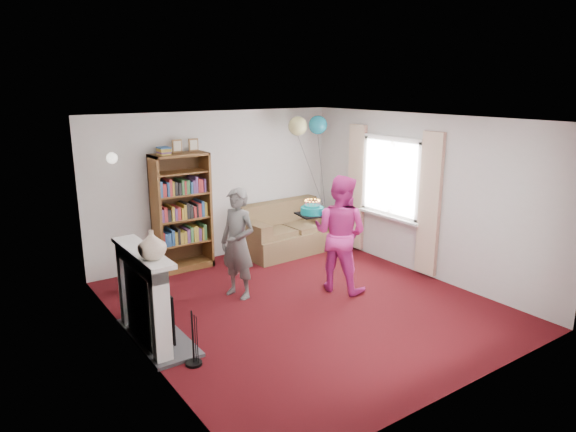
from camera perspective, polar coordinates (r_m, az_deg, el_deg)
ground at (r=7.13m, az=1.77°, el=-9.77°), size 5.00×5.00×0.00m
wall_back at (r=8.81m, az=-7.94°, el=3.36°), size 4.50×0.02×2.50m
wall_left at (r=5.71m, az=-16.70°, el=-3.22°), size 0.02×5.00×2.50m
wall_right at (r=8.23m, az=14.60°, el=2.25°), size 0.02×5.00×2.50m
ceiling at (r=6.52m, az=1.94°, el=10.75°), size 4.50×5.00×0.01m
fireplace at (r=6.19m, az=-15.25°, el=-9.04°), size 0.55×1.80×1.12m
window_bay at (r=8.59m, az=11.32°, el=2.62°), size 0.14×2.02×2.20m
wall_sconce at (r=7.94m, az=-18.99°, el=6.12°), size 0.16×0.23×0.16m
bookcase at (r=8.38m, az=-11.81°, el=0.34°), size 0.89×0.42×2.09m
sofa at (r=9.21m, az=-0.30°, el=-1.91°), size 1.65×0.87×0.87m
wicker_basket at (r=7.76m, az=-16.65°, el=-7.07°), size 0.39×0.39×0.35m
person_striped at (r=7.16m, az=-5.59°, el=-3.05°), size 0.54×0.66×1.56m
person_magenta at (r=7.39m, az=5.80°, el=-1.94°), size 0.93×1.02×1.69m
birthday_cake at (r=7.34m, az=2.70°, el=0.61°), size 0.40×0.40×0.22m
balloons at (r=9.13m, az=2.24°, el=10.02°), size 0.77×0.43×1.73m
mantel_vase at (r=5.61m, az=-14.88°, el=-3.08°), size 0.35×0.35×0.31m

